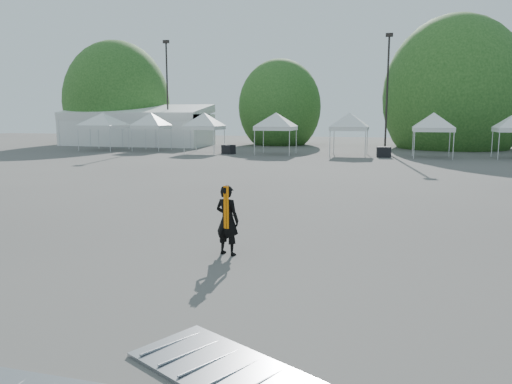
# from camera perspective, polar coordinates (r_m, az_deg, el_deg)

# --- Properties ---
(ground) EXTENTS (120.00, 120.00, 0.00)m
(ground) POSITION_cam_1_polar(r_m,az_deg,el_deg) (12.84, -1.74, -5.54)
(ground) COLOR #474442
(ground) RESTS_ON ground
(marquee) EXTENTS (15.00, 6.25, 4.23)m
(marquee) POSITION_cam_1_polar(r_m,az_deg,el_deg) (53.46, -13.44, 7.33)
(marquee) COLOR white
(marquee) RESTS_ON ground
(light_pole_west) EXTENTS (0.60, 0.25, 10.30)m
(light_pole_west) POSITION_cam_1_polar(r_m,az_deg,el_deg) (50.80, -10.11, 11.65)
(light_pole_west) COLOR black
(light_pole_west) RESTS_ON ground
(light_pole_east) EXTENTS (0.60, 0.25, 9.80)m
(light_pole_east) POSITION_cam_1_polar(r_m,az_deg,el_deg) (43.95, 14.78, 11.62)
(light_pole_east) COLOR black
(light_pole_east) RESTS_ON ground
(tree_far_w) EXTENTS (4.80, 4.80, 7.30)m
(tree_far_w) POSITION_cam_1_polar(r_m,az_deg,el_deg) (58.05, -15.61, 9.88)
(tree_far_w) COLOR #382314
(tree_far_w) RESTS_ON ground
(tree_mid_w) EXTENTS (4.16, 4.16, 6.33)m
(tree_mid_w) POSITION_cam_1_polar(r_m,az_deg,el_deg) (53.18, 2.73, 9.66)
(tree_mid_w) COLOR #382314
(tree_mid_w) RESTS_ON ground
(tree_mid_e) EXTENTS (5.12, 5.12, 7.79)m
(tree_mid_e) POSITION_cam_1_polar(r_m,az_deg,el_deg) (51.18, 21.69, 10.11)
(tree_mid_e) COLOR #382314
(tree_mid_e) RESTS_ON ground
(tent_a) EXTENTS (4.74, 4.74, 3.88)m
(tent_a) POSITION_cam_1_polar(r_m,az_deg,el_deg) (46.97, -17.10, 8.33)
(tent_a) COLOR silver
(tent_a) RESTS_ON ground
(tent_b) EXTENTS (3.88, 3.88, 3.88)m
(tent_b) POSITION_cam_1_polar(r_m,az_deg,el_deg) (45.33, -11.91, 8.52)
(tent_b) COLOR silver
(tent_b) RESTS_ON ground
(tent_c) EXTENTS (3.97, 3.97, 3.88)m
(tent_c) POSITION_cam_1_polar(r_m,az_deg,el_deg) (42.04, -5.94, 8.65)
(tent_c) COLOR silver
(tent_c) RESTS_ON ground
(tent_d) EXTENTS (4.24, 4.24, 3.88)m
(tent_d) POSITION_cam_1_polar(r_m,az_deg,el_deg) (40.29, 2.30, 8.68)
(tent_d) COLOR silver
(tent_d) RESTS_ON ground
(tent_e) EXTENTS (4.06, 4.06, 3.88)m
(tent_e) POSITION_cam_1_polar(r_m,az_deg,el_deg) (40.00, 10.66, 8.53)
(tent_e) COLOR silver
(tent_e) RESTS_ON ground
(tent_f) EXTENTS (4.05, 4.05, 3.88)m
(tent_f) POSITION_cam_1_polar(r_m,az_deg,el_deg) (39.32, 19.65, 8.17)
(tent_f) COLOR silver
(tent_f) RESTS_ON ground
(man) EXTENTS (0.68, 0.54, 1.62)m
(man) POSITION_cam_1_polar(r_m,az_deg,el_deg) (11.39, -3.31, -3.21)
(man) COLOR black
(man) RESTS_ON ground
(barrier_mid) EXTENTS (2.70, 2.19, 0.08)m
(barrier_mid) POSITION_cam_1_polar(r_m,az_deg,el_deg) (6.65, -3.87, -19.49)
(barrier_mid) COLOR gray
(barrier_mid) RESTS_ON ground
(crate_west) EXTENTS (1.16, 1.05, 0.73)m
(crate_west) POSITION_cam_1_polar(r_m,az_deg,el_deg) (40.72, -3.16, 4.88)
(crate_west) COLOR black
(crate_west) RESTS_ON ground
(crate_mid) EXTENTS (1.10, 0.90, 0.79)m
(crate_mid) POSITION_cam_1_polar(r_m,az_deg,el_deg) (38.63, 14.39, 4.45)
(crate_mid) COLOR black
(crate_mid) RESTS_ON ground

